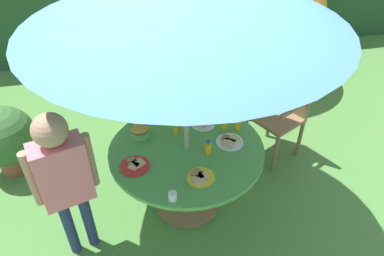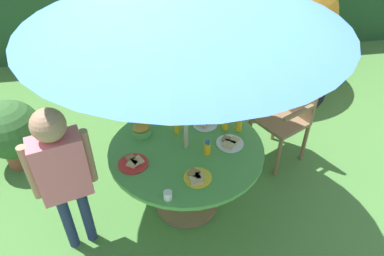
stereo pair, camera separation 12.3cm
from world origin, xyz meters
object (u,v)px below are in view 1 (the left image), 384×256
Objects in this scene: garden_table at (187,161)px; plate_back_edge at (200,177)px; wooden_chair at (283,104)px; child_in_pink_shirt at (63,172)px; snack_bowl at (140,131)px; plate_far_left at (203,123)px; dome_tent at (247,20)px; potted_plant at (5,138)px; juice_bottle_near_right at (238,123)px; juice_bottle_center_back at (224,123)px; juice_bottle_mid_left at (176,128)px; child_in_yellow_shirt at (165,81)px; juice_bottle_far_right at (208,147)px; cup_near at (173,196)px; plate_near_left at (135,165)px; plate_center_front at (230,141)px.

plate_back_edge is at bearing -85.67° from garden_table.
child_in_pink_shirt is (-1.99, -0.80, 0.26)m from wooden_chair.
snack_bowl is 0.77× the size of plate_far_left.
potted_plant is at bearing -159.12° from dome_tent.
juice_bottle_near_right reaches higher than plate_back_edge.
juice_bottle_mid_left reaches higher than juice_bottle_center_back.
plate_back_edge is (0.93, -0.10, -0.15)m from child_in_pink_shirt.
plate_back_edge is (0.07, -1.20, -0.11)m from child_in_yellow_shirt.
garden_table is at bearing -26.85° from potted_plant.
wooden_chair reaches higher than juice_bottle_mid_left.
plate_far_left is 1.74× the size of juice_bottle_far_right.
juice_bottle_mid_left is (-0.25, -0.06, 0.04)m from plate_far_left.
dome_tent reaches higher than juice_bottle_far_right.
juice_bottle_far_right is at bearing -56.64° from juice_bottle_mid_left.
juice_bottle_mid_left is 0.73m from cup_near.
child_in_pink_shirt reaches higher than juice_bottle_near_right.
snack_bowl is at bearing -133.34° from dome_tent.
child_in_pink_shirt reaches higher than garden_table.
wooden_chair is 4.66× the size of plate_near_left.
juice_bottle_center_back reaches higher than garden_table.
plate_back_edge reaches higher than garden_table.
potted_plant is 3.23× the size of plate_center_front.
plate_center_front is (1.26, 0.24, -0.15)m from child_in_pink_shirt.
child_in_pink_shirt is at bearing -154.79° from plate_far_left.
wooden_chair is at bearing 33.07° from juice_bottle_near_right.
potted_plant is at bearing -91.52° from child_in_yellow_shirt.
dome_tent is at bearing 64.04° from juice_bottle_far_right.
plate_near_left is at bearing -147.62° from plate_far_left.
plate_back_edge is at bearing -119.23° from dome_tent.
potted_plant is 1.35m from child_in_pink_shirt.
juice_bottle_far_right is at bearing -97.68° from plate_far_left.
garden_table is 0.99m from child_in_pink_shirt.
juice_bottle_far_right is at bearing -142.52° from juice_bottle_near_right.
juice_bottle_center_back is (-0.85, -1.89, -0.12)m from dome_tent.
plate_near_left is 2.19× the size of juice_bottle_center_back.
child_in_pink_shirt is (-0.90, -0.26, 0.31)m from garden_table.
plate_center_front is at bearing 21.80° from child_in_yellow_shirt.
dome_tent is at bearing 67.75° from plate_center_front.
plate_far_left is (0.20, 0.26, 0.16)m from garden_table.
juice_bottle_center_back is (0.36, 0.18, 0.20)m from garden_table.
plate_center_front is 1.96× the size of juice_bottle_mid_left.
juice_bottle_center_back is at bearing -117.47° from dome_tent.
child_in_pink_shirt is at bearing -56.83° from potted_plant.
plate_center_front is (-0.73, -0.56, 0.11)m from wooden_chair.
snack_bowl is 0.82m from juice_bottle_near_right.
child_in_yellow_shirt is 0.65m from juice_bottle_mid_left.
snack_bowl is (-0.30, -0.62, -0.08)m from child_in_yellow_shirt.
plate_back_edge is 1.82× the size of juice_bottle_mid_left.
garden_table is 7.64× the size of snack_bowl.
garden_table is 0.39m from plate_center_front.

